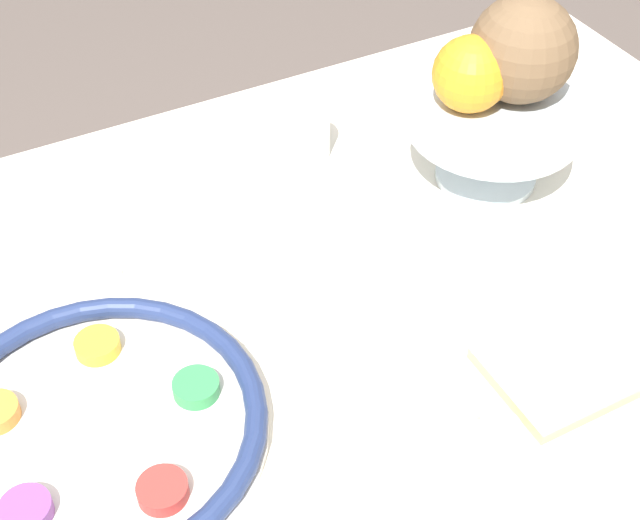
{
  "coord_description": "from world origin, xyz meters",
  "views": [
    {
      "loc": [
        -0.19,
        -0.49,
        1.37
      ],
      "look_at": [
        0.1,
        0.07,
        0.76
      ],
      "focal_mm": 50.0,
      "sensor_mm": 36.0,
      "label": 1
    }
  ],
  "objects_px": {
    "orange_fruit": "(471,74)",
    "bread_plate": "(552,377)",
    "seder_plate": "(97,426)",
    "cup_near": "(302,132)",
    "fruit_stand": "(494,123)",
    "coconut": "(523,49)",
    "napkin_roll": "(429,465)"
  },
  "relations": [
    {
      "from": "orange_fruit",
      "to": "coconut",
      "type": "height_order",
      "value": "coconut"
    },
    {
      "from": "coconut",
      "to": "napkin_roll",
      "type": "relative_size",
      "value": 0.7
    },
    {
      "from": "napkin_roll",
      "to": "seder_plate",
      "type": "bearing_deg",
      "value": 143.21
    },
    {
      "from": "orange_fruit",
      "to": "seder_plate",
      "type": "bearing_deg",
      "value": -161.93
    },
    {
      "from": "napkin_roll",
      "to": "fruit_stand",
      "type": "bearing_deg",
      "value": 48.21
    },
    {
      "from": "fruit_stand",
      "to": "bread_plate",
      "type": "bearing_deg",
      "value": -113.81
    },
    {
      "from": "orange_fruit",
      "to": "coconut",
      "type": "relative_size",
      "value": 0.71
    },
    {
      "from": "coconut",
      "to": "bread_plate",
      "type": "height_order",
      "value": "coconut"
    },
    {
      "from": "coconut",
      "to": "bread_plate",
      "type": "distance_m",
      "value": 0.35
    },
    {
      "from": "coconut",
      "to": "cup_near",
      "type": "distance_m",
      "value": 0.27
    },
    {
      "from": "fruit_stand",
      "to": "bread_plate",
      "type": "xyz_separation_m",
      "value": [
        -0.12,
        -0.28,
        -0.07
      ]
    },
    {
      "from": "seder_plate",
      "to": "orange_fruit",
      "type": "relative_size",
      "value": 3.57
    },
    {
      "from": "seder_plate",
      "to": "bread_plate",
      "type": "relative_size",
      "value": 1.74
    },
    {
      "from": "seder_plate",
      "to": "coconut",
      "type": "height_order",
      "value": "coconut"
    },
    {
      "from": "orange_fruit",
      "to": "coconut",
      "type": "xyz_separation_m",
      "value": [
        0.06,
        -0.01,
        0.02
      ]
    },
    {
      "from": "fruit_stand",
      "to": "seder_plate",
      "type": "bearing_deg",
      "value": -164.24
    },
    {
      "from": "seder_plate",
      "to": "napkin_roll",
      "type": "xyz_separation_m",
      "value": [
        0.23,
        -0.17,
        0.01
      ]
    },
    {
      "from": "fruit_stand",
      "to": "coconut",
      "type": "relative_size",
      "value": 1.67
    },
    {
      "from": "orange_fruit",
      "to": "bread_plate",
      "type": "height_order",
      "value": "orange_fruit"
    },
    {
      "from": "fruit_stand",
      "to": "bread_plate",
      "type": "relative_size",
      "value": 1.14
    },
    {
      "from": "bread_plate",
      "to": "seder_plate",
      "type": "bearing_deg",
      "value": 160.9
    },
    {
      "from": "seder_plate",
      "to": "fruit_stand",
      "type": "relative_size",
      "value": 1.52
    },
    {
      "from": "napkin_roll",
      "to": "cup_near",
      "type": "bearing_deg",
      "value": 76.1
    },
    {
      "from": "bread_plate",
      "to": "cup_near",
      "type": "xyz_separation_m",
      "value": [
        -0.05,
        0.42,
        0.02
      ]
    },
    {
      "from": "fruit_stand",
      "to": "napkin_roll",
      "type": "relative_size",
      "value": 1.18
    },
    {
      "from": "cup_near",
      "to": "napkin_roll",
      "type": "bearing_deg",
      "value": -103.9
    },
    {
      "from": "seder_plate",
      "to": "fruit_stand",
      "type": "bearing_deg",
      "value": 15.76
    },
    {
      "from": "orange_fruit",
      "to": "cup_near",
      "type": "xyz_separation_m",
      "value": [
        -0.14,
        0.13,
        -0.11
      ]
    },
    {
      "from": "coconut",
      "to": "bread_plate",
      "type": "bearing_deg",
      "value": -118.03
    },
    {
      "from": "fruit_stand",
      "to": "cup_near",
      "type": "distance_m",
      "value": 0.22
    },
    {
      "from": "coconut",
      "to": "seder_plate",
      "type": "bearing_deg",
      "value": -164.46
    },
    {
      "from": "orange_fruit",
      "to": "bread_plate",
      "type": "distance_m",
      "value": 0.33
    }
  ]
}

